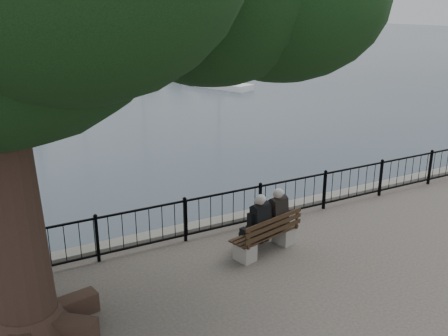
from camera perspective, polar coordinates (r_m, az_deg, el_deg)
harbor at (r=12.59m, az=-1.10°, el=-8.49°), size 260.00×260.00×1.20m
railing at (r=11.74m, az=-0.00°, el=-4.83°), size 22.06×0.06×1.00m
bench at (r=10.97m, az=4.87°, el=-8.05°), size 1.76×0.88×0.89m
person_left at (r=10.72m, az=3.60°, el=-6.66°), size 0.51×0.76×1.41m
person_right at (r=11.09m, az=5.62°, el=-5.85°), size 0.51×0.76×1.41m
lion_monument at (r=57.52m, az=-21.80°, el=12.98°), size 5.95×5.95×8.78m
sailboat_b at (r=32.59m, az=-20.85°, el=6.74°), size 2.18×5.77×12.25m
sailboat_d at (r=39.36m, az=-0.84°, el=9.64°), size 3.82×6.19×11.11m
sailboat_f at (r=38.92m, az=-16.16°, el=8.85°), size 2.20×4.93×10.12m
sailboat_g at (r=43.69m, az=-9.52°, el=10.26°), size 3.55×5.76×11.20m
far_shore at (r=91.77m, az=-9.26°, el=16.60°), size 30.00×8.60×9.18m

